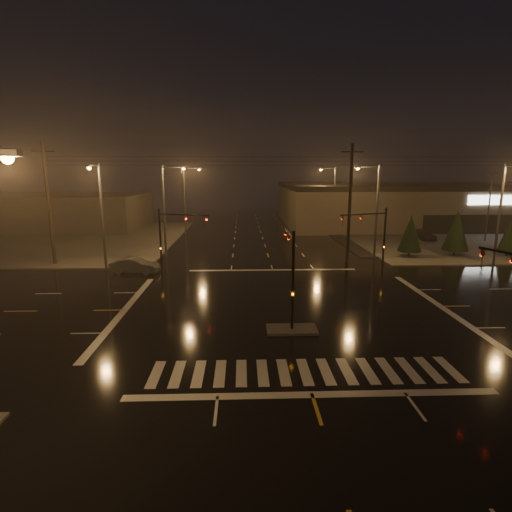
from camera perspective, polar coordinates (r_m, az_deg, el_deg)
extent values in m
plane|color=black|center=(27.97, 4.13, -7.44)|extent=(140.00, 140.00, 0.00)
cube|color=#46433F|center=(65.80, 28.07, 2.48)|extent=(36.00, 36.00, 0.12)
cube|color=#46433F|center=(63.09, -27.42, 2.19)|extent=(36.00, 36.00, 0.12)
cube|color=#46433F|center=(24.23, 5.14, -10.40)|extent=(3.00, 1.60, 0.15)
cube|color=beige|center=(19.77, 6.98, -16.07)|extent=(15.00, 2.60, 0.01)
cube|color=beige|center=(18.06, 8.01, -19.02)|extent=(16.00, 0.50, 0.01)
cube|color=beige|center=(38.47, 2.40, -2.01)|extent=(16.00, 0.50, 0.01)
cube|color=black|center=(66.81, 32.63, 2.10)|extent=(50.00, 24.00, 0.08)
cube|color=brown|center=(81.78, 25.82, 6.70)|extent=(60.00, 28.00, 7.00)
cube|color=black|center=(81.61, 26.03, 9.00)|extent=(60.20, 28.20, 0.80)
cube|color=white|center=(69.52, 31.31, 6.86)|extent=(9.00, 0.20, 1.40)
cube|color=black|center=(69.86, 30.97, 3.93)|extent=(22.00, 0.15, 2.80)
cube|color=#3A3533|center=(75.68, -27.22, 5.71)|extent=(30.00, 18.00, 5.60)
cylinder|color=black|center=(23.28, 5.28, -3.72)|extent=(0.18, 0.18, 6.00)
cylinder|color=black|center=(24.94, 4.74, 3.22)|extent=(0.12, 4.50, 0.12)
imported|color=#594707|center=(26.94, 4.24, 3.76)|extent=(0.16, 0.20, 1.00)
cube|color=#594707|center=(23.48, 5.24, -5.37)|extent=(0.25, 0.18, 0.35)
cylinder|color=black|center=(39.60, 17.84, 2.25)|extent=(0.18, 0.18, 6.00)
cylinder|color=black|center=(37.73, 15.14, 5.79)|extent=(4.74, 1.82, 0.12)
imported|color=#594707|center=(36.43, 12.30, 5.65)|extent=(0.24, 0.22, 1.00)
cube|color=#594707|center=(39.72, 17.78, 1.26)|extent=(0.25, 0.18, 0.35)
cylinder|color=black|center=(38.03, -13.49, 2.12)|extent=(0.18, 0.18, 6.00)
cylinder|color=black|center=(36.45, -10.30, 5.81)|extent=(4.74, 1.82, 0.12)
imported|color=#594707|center=(35.45, -7.08, 5.66)|extent=(0.24, 0.22, 1.00)
cube|color=#594707|center=(38.15, -13.44, 1.08)|extent=(0.25, 0.18, 0.35)
imported|color=#594707|center=(23.10, 29.66, 0.86)|extent=(0.22, 0.24, 1.00)
cube|color=#38383A|center=(12.88, -32.04, 12.36)|extent=(0.70, 0.30, 0.18)
sphere|color=orange|center=(12.88, -31.97, 11.79)|extent=(0.32, 0.32, 0.32)
cylinder|color=#38383A|center=(45.26, -13.00, 6.22)|extent=(0.24, 0.24, 10.00)
cylinder|color=#38383A|center=(44.85, -11.75, 12.37)|extent=(2.40, 0.14, 0.14)
cube|color=#38383A|center=(44.68, -10.33, 12.36)|extent=(0.70, 0.30, 0.18)
sphere|color=orange|center=(44.68, -10.32, 12.20)|extent=(0.32, 0.32, 0.32)
cylinder|color=#38383A|center=(60.99, -10.18, 7.73)|extent=(0.24, 0.24, 10.00)
cylinder|color=#38383A|center=(60.69, -9.20, 12.28)|extent=(2.40, 0.14, 0.14)
cube|color=#38383A|center=(60.56, -8.14, 12.27)|extent=(0.70, 0.30, 0.18)
sphere|color=orange|center=(60.56, -8.14, 12.14)|extent=(0.32, 0.32, 0.32)
cylinder|color=#38383A|center=(44.83, 16.86, 5.96)|extent=(0.24, 0.24, 10.00)
cylinder|color=#38383A|center=(44.25, 15.74, 12.19)|extent=(2.40, 0.14, 0.14)
cube|color=#38383A|center=(43.94, 14.34, 12.20)|extent=(0.70, 0.30, 0.18)
sphere|color=orange|center=(43.94, 14.33, 12.03)|extent=(0.32, 0.32, 0.32)
cylinder|color=#38383A|center=(64.02, 11.12, 7.88)|extent=(0.24, 0.24, 10.00)
cylinder|color=#38383A|center=(63.62, 10.22, 12.22)|extent=(2.40, 0.14, 0.14)
cube|color=#38383A|center=(63.40, 9.23, 12.21)|extent=(0.70, 0.30, 0.18)
sphere|color=orange|center=(63.40, 9.22, 12.10)|extent=(0.32, 0.32, 0.32)
cylinder|color=#38383A|center=(40.16, -21.09, 5.04)|extent=(0.24, 0.24, 10.00)
cylinder|color=#38383A|center=(38.81, -22.20, 11.86)|extent=(0.14, 2.40, 0.14)
cube|color=#38383A|center=(37.78, -22.77, 11.76)|extent=(0.30, 0.70, 0.18)
sphere|color=orange|center=(37.77, -22.76, 11.57)|extent=(0.32, 0.32, 0.32)
cylinder|color=#38383A|center=(45.41, 31.41, 4.80)|extent=(0.24, 0.24, 10.00)
cylinder|color=black|center=(44.65, -27.48, 6.40)|extent=(0.32, 0.32, 12.00)
cube|color=black|center=(44.57, -28.14, 13.05)|extent=(2.20, 0.12, 0.12)
cylinder|color=black|center=(41.81, 13.24, 7.14)|extent=(0.32, 0.32, 12.00)
cube|color=black|center=(41.73, 13.59, 14.27)|extent=(2.20, 0.12, 0.12)
cylinder|color=black|center=(47.19, 20.99, 0.24)|extent=(0.18, 0.18, 0.70)
cone|color=black|center=(46.81, 21.20, 3.06)|extent=(2.56, 2.56, 4.00)
cylinder|color=black|center=(49.93, 26.46, 0.38)|extent=(0.18, 0.18, 0.70)
cone|color=black|center=(49.54, 26.73, 3.28)|extent=(2.83, 2.83, 4.42)
cylinder|color=black|center=(52.33, 32.15, 0.27)|extent=(0.18, 0.18, 0.70)
cone|color=black|center=(52.03, 32.39, 2.38)|extent=(2.06, 2.06, 3.21)
imported|color=black|center=(59.93, 22.87, 2.86)|extent=(2.00, 4.70, 1.58)
imported|color=slate|center=(38.77, -16.91, -1.31)|extent=(4.55, 1.97, 1.46)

